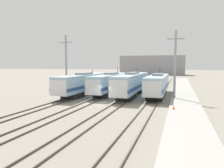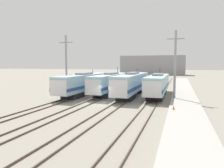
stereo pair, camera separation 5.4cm
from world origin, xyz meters
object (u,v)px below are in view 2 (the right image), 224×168
Objects in this scene: locomotive_center_right at (132,84)px; traffic_cone at (174,107)px; locomotive_center_left at (111,83)px; locomotive_far_left at (83,83)px; catenary_tower_right at (175,64)px; catenary_tower_left at (66,64)px; locomotive_far_right at (157,85)px.

locomotive_center_right is 37.28× the size of traffic_cone.
locomotive_center_left is 36.79× the size of traffic_cone.
locomotive_center_right is (8.89, 1.34, 0.07)m from locomotive_far_left.
locomotive_center_right is at bearing -18.98° from locomotive_center_left.
catenary_tower_right reaches higher than locomotive_far_left.
catenary_tower_left reaches higher than locomotive_center_right.
catenary_tower_left is 19.15m from catenary_tower_right.
catenary_tower_right reaches higher than locomotive_center_right.
locomotive_center_left is at bearing 131.94° from traffic_cone.
locomotive_center_left is (4.45, 2.87, -0.01)m from locomotive_far_left.
locomotive_center_left is 1.76× the size of catenary_tower_right.
locomotive_far_right reaches higher than locomotive_center_right.
locomotive_far_left is 1.72× the size of catenary_tower_left.
locomotive_center_left is 12.97m from catenary_tower_right.
traffic_cone is at bearing -25.87° from catenary_tower_left.
locomotive_far_right is at bearing 10.21° from catenary_tower_left.
locomotive_center_left reaches higher than traffic_cone.
traffic_cone is at bearing -48.06° from locomotive_center_left.
catenary_tower_right is (16.28, -1.11, 3.52)m from locomotive_far_left.
catenary_tower_right is at bearing 90.91° from traffic_cone.
catenary_tower_right is (7.39, -2.45, 3.46)m from locomotive_center_right.
traffic_cone is (19.30, -9.36, -5.06)m from catenary_tower_left.
locomotive_far_left is 8.99m from locomotive_center_right.
locomotive_center_left is 4.70m from locomotive_center_right.
locomotive_center_left is at bearing 161.41° from catenary_tower_right.
catenary_tower_right is 10.64m from traffic_cone.
locomotive_far_left is 19.54m from traffic_cone.
catenary_tower_right is 20.85× the size of traffic_cone.
catenary_tower_right is at bearing -3.91° from locomotive_far_left.
locomotive_center_left is at bearing 161.02° from locomotive_center_right.
locomotive_far_right is (8.89, -1.06, -0.02)m from locomotive_center_left.
locomotive_center_right is at bearing 161.65° from catenary_tower_right.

